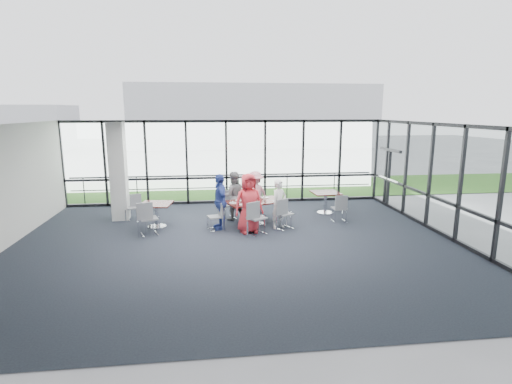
{
  "coord_description": "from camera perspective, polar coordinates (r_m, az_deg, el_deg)",
  "views": [
    {
      "loc": [
        -0.69,
        -10.25,
        3.56
      ],
      "look_at": [
        0.74,
        1.61,
        1.1
      ],
      "focal_mm": 28.0,
      "sensor_mm": 36.0,
      "label": 1
    }
  ],
  "objects": [
    {
      "name": "menu_b",
      "position": [
        12.65,
        3.33,
        -1.21
      ],
      "size": [
        0.32,
        0.23,
        0.0
      ],
      "primitive_type": "cube",
      "rotation": [
        0.0,
        0.0,
        -0.04
      ],
      "color": "beige",
      "rests_on": "main_table"
    },
    {
      "name": "curtain_wall_back",
      "position": [
        15.39,
        -4.25,
        4.28
      ],
      "size": [
        12.0,
        0.1,
        3.2
      ],
      "primitive_type": "cube",
      "color": "white",
      "rests_on": "ground"
    },
    {
      "name": "hangar_main",
      "position": [
        42.52,
        -0.55,
        10.87
      ],
      "size": [
        24.0,
        10.0,
        6.0
      ],
      "primitive_type": "cube",
      "color": "silver",
      "rests_on": "ground"
    },
    {
      "name": "chair_main_end",
      "position": [
        12.08,
        -5.88,
        -3.54
      ],
      "size": [
        0.5,
        0.5,
        0.82
      ],
      "primitive_type": null,
      "rotation": [
        0.0,
        0.0,
        -1.29
      ],
      "color": "gray",
      "rests_on": "ground"
    },
    {
      "name": "chair_main_fl",
      "position": [
        13.28,
        -4.05,
        -1.9
      ],
      "size": [
        0.59,
        0.59,
        0.92
      ],
      "primitive_type": null,
      "rotation": [
        0.0,
        0.0,
        3.55
      ],
      "color": "gray",
      "rests_on": "ground"
    },
    {
      "name": "apron",
      "position": [
        20.58,
        -4.85,
        1.57
      ],
      "size": [
        80.0,
        70.0,
        0.02
      ],
      "primitive_type": "cube",
      "color": "slate",
      "rests_on": "ground"
    },
    {
      "name": "diner_near_left",
      "position": [
        11.68,
        -1.07,
        -1.61
      ],
      "size": [
        0.97,
        0.75,
        1.77
      ],
      "primitive_type": "imported",
      "rotation": [
        0.0,
        0.0,
        0.23
      ],
      "color": "red",
      "rests_on": "ground"
    },
    {
      "name": "grass_strip",
      "position": [
        18.61,
        -4.62,
        0.59
      ],
      "size": [
        80.0,
        5.0,
        0.01
      ],
      "primitive_type": "cube",
      "color": "#1E5818",
      "rests_on": "ground"
    },
    {
      "name": "main_table",
      "position": [
        12.59,
        -0.16,
        -1.89
      ],
      "size": [
        2.03,
        1.54,
        0.75
      ],
      "rotation": [
        0.0,
        0.0,
        0.34
      ],
      "color": "#340D0B",
      "rests_on": "ground"
    },
    {
      "name": "diner_end",
      "position": [
        12.1,
        -5.15,
        -1.36
      ],
      "size": [
        0.71,
        1.07,
        1.7
      ],
      "primitive_type": "imported",
      "rotation": [
        0.0,
        0.0,
        -1.4
      ],
      "color": "#30449A",
      "rests_on": "ground"
    },
    {
      "name": "tumbler_a",
      "position": [
        12.29,
        -0.81,
        -1.26
      ],
      "size": [
        0.07,
        0.07,
        0.13
      ],
      "primitive_type": "cylinder",
      "color": "white",
      "rests_on": "main_table"
    },
    {
      "name": "chair_main_fr",
      "position": [
        13.59,
        -0.02,
        -1.59
      ],
      "size": [
        0.53,
        0.53,
        0.9
      ],
      "primitive_type": null,
      "rotation": [
        0.0,
        0.0,
        3.36
      ],
      "color": "gray",
      "rests_on": "ground"
    },
    {
      "name": "menu_a",
      "position": [
        12.13,
        0.18,
        -1.75
      ],
      "size": [
        0.36,
        0.33,
        0.0
      ],
      "primitive_type": "cube",
      "rotation": [
        0.0,
        0.0,
        0.53
      ],
      "color": "beige",
      "rests_on": "main_table"
    },
    {
      "name": "plate_nr",
      "position": [
        12.52,
        3.01,
        -1.32
      ],
      "size": [
        0.26,
        0.26,
        0.01
      ],
      "primitive_type": "cylinder",
      "color": "white",
      "rests_on": "main_table"
    },
    {
      "name": "plate_end",
      "position": [
        12.28,
        -3.29,
        -1.58
      ],
      "size": [
        0.25,
        0.25,
        0.01
      ],
      "primitive_type": "cylinder",
      "color": "white",
      "rests_on": "main_table"
    },
    {
      "name": "diner_far_right",
      "position": [
        13.44,
        -0.13,
        -0.31
      ],
      "size": [
        1.13,
        0.96,
        1.56
      ],
      "primitive_type": "imported",
      "rotation": [
        0.0,
        0.0,
        3.68
      ],
      "color": "#CE8491",
      "rests_on": "ground"
    },
    {
      "name": "floor",
      "position": [
        10.88,
        -2.87,
        -7.54
      ],
      "size": [
        12.0,
        10.0,
        0.02
      ],
      "primitive_type": "cube",
      "color": "#1F232E",
      "rests_on": "ground"
    },
    {
      "name": "chair_main_nr",
      "position": [
        12.15,
        4.04,
        -3.14
      ],
      "size": [
        0.62,
        0.62,
        0.94
      ],
      "primitive_type": null,
      "rotation": [
        0.0,
        0.0,
        0.52
      ],
      "color": "gray",
      "rests_on": "ground"
    },
    {
      "name": "exit_door",
      "position": [
        15.72,
        18.43,
        1.84
      ],
      "size": [
        0.12,
        1.6,
        2.1
      ],
      "primitive_type": "cube",
      "color": "black",
      "rests_on": "ground"
    },
    {
      "name": "guard_rail",
      "position": [
        16.16,
        -4.3,
        0.68
      ],
      "size": [
        12.0,
        0.06,
        0.06
      ],
      "primitive_type": "cylinder",
      "rotation": [
        0.0,
        1.57,
        0.0
      ],
      "color": "#2D2D33",
      "rests_on": "ground"
    },
    {
      "name": "plate_fl",
      "position": [
        12.65,
        -2.37,
        -1.17
      ],
      "size": [
        0.26,
        0.26,
        0.01
      ],
      "primitive_type": "cylinder",
      "color": "white",
      "rests_on": "main_table"
    },
    {
      "name": "diner_far_left",
      "position": [
        13.08,
        -3.28,
        -0.55
      ],
      "size": [
        0.83,
        0.57,
        1.61
      ],
      "primitive_type": "imported",
      "rotation": [
        0.0,
        0.0,
        3.26
      ],
      "color": "slate",
      "rests_on": "ground"
    },
    {
      "name": "menu_c",
      "position": [
        12.91,
        -0.45,
        -0.93
      ],
      "size": [
        0.34,
        0.39,
        0.0
      ],
      "primitive_type": "cube",
      "rotation": [
        0.0,
        0.0,
        1.17
      ],
      "color": "beige",
      "rests_on": "main_table"
    },
    {
      "name": "diner_near_right",
      "position": [
        12.14,
        3.33,
        -1.75
      ],
      "size": [
        0.68,
        0.64,
        1.51
      ],
      "primitive_type": "imported",
      "rotation": [
        0.0,
        0.0,
        0.6
      ],
      "color": "white",
      "rests_on": "ground"
    },
    {
      "name": "side_table_left",
      "position": [
        12.64,
        -14.08,
        -2.06
      ],
      "size": [
        1.04,
        1.04,
        0.75
      ],
      "rotation": [
        0.0,
        0.0,
        -0.15
      ],
      "color": "#340D0B",
      "rests_on": "ground"
    },
    {
      "name": "structural_column",
      "position": [
        13.71,
        -19.07,
        2.77
      ],
      "size": [
        0.5,
        0.5,
        3.2
      ],
      "primitive_type": "cube",
      "color": "white",
      "rests_on": "ground"
    },
    {
      "name": "green_bottle",
      "position": [
        12.66,
        -0.04,
        -0.73
      ],
      "size": [
        0.05,
        0.05,
        0.2
      ],
      "primitive_type": "cylinder",
      "color": "#167A1E",
      "rests_on": "main_table"
    },
    {
      "name": "chair_spare_la",
      "position": [
        11.95,
        -15.08,
        -3.67
      ],
      "size": [
        0.6,
        0.6,
        0.98
      ],
      "primitive_type": null,
      "rotation": [
        0.0,
        0.0,
        0.32
      ],
      "color": "gray",
      "rests_on": "ground"
    },
    {
      "name": "chair_spare_lb",
      "position": [
        13.76,
        -17.12,
        -2.16
      ],
      "size": [
        0.5,
        0.5,
        0.8
      ],
      "primitive_type": null,
      "rotation": [
        0.0,
        0.0,
        3.47
      ],
      "color": "gray",
      "rests_on": "ground"
    },
    {
      "name": "tumbler_b",
      "position": [
        12.51,
        1.17,
        -1.01
      ],
      "size": [
        0.07,
        0.07,
        0.15
      ],
      "primitive_type": "cylinder",
      "color": "white",
      "rests_on": "main_table"
    },
    {
      "name": "wall_front",
      "position": [
        5.65,
        0.61,
        -8.65
      ],
      "size": [
        12.0,
        0.1,
        3.2
      ],
      "primitive_type": "cube",
      "color": "silver",
      "rests_on": "ground"
    },
    {
      "name": "ketchup_bottle",
      "position": [
        12.54,
        -0.17,
        -0.89
      ],
      "size": [
        0.06,
        0.06,
        0.18
      ],
      "primitive_type": "cylinder",
      "color": "maroon",
      "rests_on": "main_table"
    },
    {
      "name": "chair_spare_r",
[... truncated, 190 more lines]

